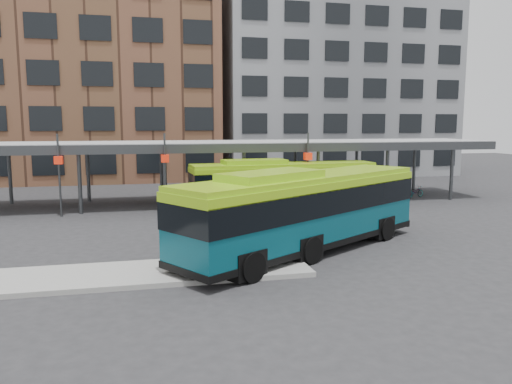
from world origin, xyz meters
name	(u,v)px	position (x,y,z in m)	size (l,w,h in m)	color
ground	(248,249)	(0.00, 0.00, 0.00)	(120.00, 120.00, 0.00)	#28282B
boarding_island	(112,276)	(-5.50, -3.00, 0.09)	(14.00, 3.00, 0.18)	gray
canopy	(207,146)	(-0.06, 12.87, 3.91)	(40.00, 6.53, 4.80)	#999B9E
building_brick	(79,66)	(-10.00, 32.00, 11.00)	(26.00, 14.00, 22.00)	brown
building_grey	(329,81)	(16.00, 32.00, 10.00)	(24.00, 14.00, 20.00)	slate
bus_front	(305,209)	(2.22, -1.09, 1.85)	(12.34, 9.20, 3.55)	#074452
bus_rear	(283,183)	(4.20, 9.14, 1.67)	(11.74, 3.19, 3.20)	#074452
pedestrian	(198,249)	(-2.57, -3.84, 1.10)	(0.46, 0.69, 1.81)	black
bike_rack	(388,192)	(12.89, 11.88, 0.47)	(6.01, 1.22, 1.02)	slate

